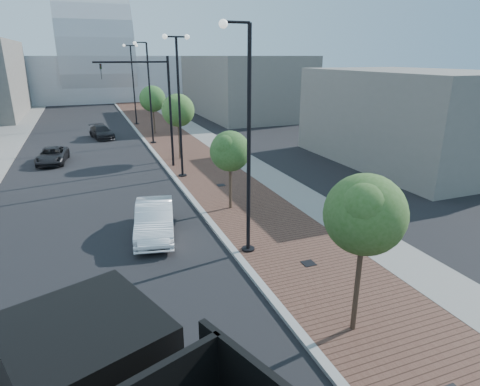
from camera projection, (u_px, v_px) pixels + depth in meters
name	position (u px, v px, depth m)	size (l,w,h in m)	color
sidewalk	(170.00, 131.00, 44.69)	(7.00, 140.00, 0.12)	#4C2D23
concrete_strip	(194.00, 129.00, 45.61)	(2.40, 140.00, 0.13)	slate
curb	(138.00, 133.00, 43.49)	(0.30, 140.00, 0.14)	gray
west_sidewalk	(3.00, 142.00, 39.06)	(4.00, 140.00, 0.12)	slate
white_sedan	(155.00, 219.00, 18.65)	(1.68, 4.81, 1.59)	white
dark_car_mid	(52.00, 156.00, 31.37)	(2.00, 4.34, 1.21)	black
dark_car_far	(102.00, 132.00, 40.87)	(1.76, 4.32, 1.25)	black
pedestrian	(236.00, 151.00, 31.68)	(0.64, 0.42, 1.77)	black
streetlight_1	(246.00, 154.00, 15.80)	(1.44, 0.56, 9.21)	black
streetlight_2	(179.00, 107.00, 26.27)	(1.72, 0.56, 9.28)	black
streetlight_3	(149.00, 98.00, 36.98)	(1.44, 0.56, 9.21)	black
streetlight_4	(133.00, 84.00, 47.45)	(1.72, 0.56, 9.28)	black
traffic_mast	(157.00, 100.00, 28.56)	(5.09, 0.20, 8.00)	black
tree_0	(366.00, 214.00, 11.08)	(2.35, 2.29, 5.00)	#382619
tree_1	(231.00, 151.00, 20.98)	(2.21, 2.13, 4.34)	#382619
tree_2	(179.00, 110.00, 31.35)	(2.58, 2.56, 5.25)	#382619
tree_3	(153.00, 99.00, 42.01)	(2.72, 2.72, 5.10)	#382619
convention_center	(95.00, 66.00, 80.60)	(50.00, 30.00, 50.00)	#B5B9C0
commercial_block_ne	(242.00, 86.00, 56.50)	(12.00, 22.00, 8.00)	slate
commercial_block_e	(408.00, 117.00, 30.87)	(10.00, 16.00, 7.00)	slate
utility_cover_1	(309.00, 263.00, 16.05)	(0.50, 0.50, 0.02)	black
utility_cover_2	(221.00, 185.00, 25.76)	(0.50, 0.50, 0.02)	black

